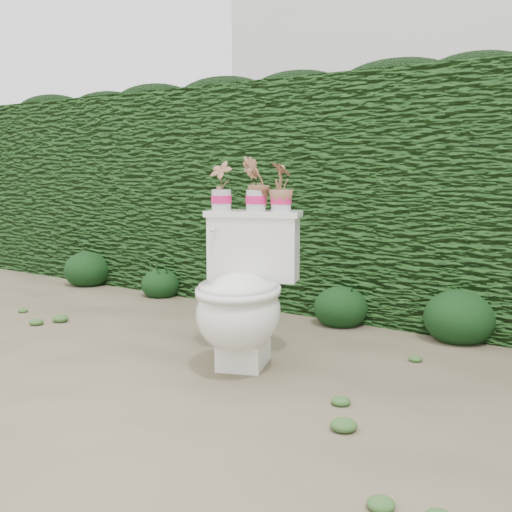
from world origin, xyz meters
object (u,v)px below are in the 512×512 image
Objects in this scene: toilet at (243,298)px; potted_plant_center at (256,185)px; potted_plant_right at (281,188)px; potted_plant_left at (221,187)px.

potted_plant_center reaches higher than toilet.
potted_plant_right reaches higher than toilet.
toilet is 2.97× the size of potted_plant_center.
potted_plant_right is (0.04, 0.28, 0.54)m from toilet.
toilet is 0.61m from potted_plant_right.
potted_plant_center is (0.17, 0.07, 0.01)m from potted_plant_left.
potted_plant_right is at bearing 22.20° from potted_plant_left.
potted_plant_right is (0.30, 0.12, -0.00)m from potted_plant_left.
potted_plant_right is (0.12, 0.05, -0.01)m from potted_plant_center.
toilet is 0.62m from potted_plant_left.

